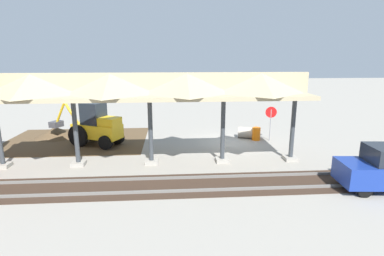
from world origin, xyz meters
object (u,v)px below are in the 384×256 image
concrete_pipe (247,133)px  traffic_barrel (256,134)px  stop_sign (271,116)px  backhoe (95,126)px

concrete_pipe → traffic_barrel: 0.77m
stop_sign → backhoe: size_ratio=0.45×
concrete_pipe → traffic_barrel: bearing=131.7°
stop_sign → concrete_pipe: (1.42, -0.75, -1.32)m
backhoe → traffic_barrel: bearing=-178.2°
traffic_barrel → concrete_pipe: bearing=-48.3°
stop_sign → traffic_barrel: (0.91, -0.17, -1.26)m
stop_sign → backhoe: bearing=0.8°
traffic_barrel → stop_sign: bearing=169.3°
backhoe → concrete_pipe: (-10.37, -0.92, -0.86)m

